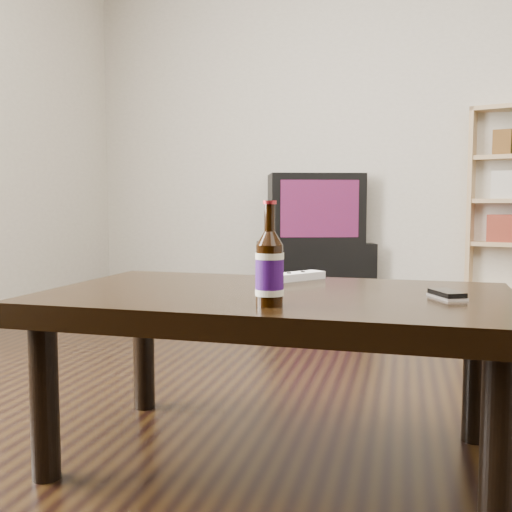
% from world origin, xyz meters
% --- Properties ---
extents(floor, '(5.00, 6.00, 0.01)m').
position_xyz_m(floor, '(0.00, 0.00, -0.01)').
color(floor, black).
rests_on(floor, ground).
extents(wall_back, '(5.00, 0.02, 2.70)m').
position_xyz_m(wall_back, '(0.00, 3.01, 1.35)').
color(wall_back, beige).
rests_on(wall_back, ground).
extents(tv_stand, '(0.97, 0.69, 0.35)m').
position_xyz_m(tv_stand, '(-0.70, 2.92, 0.18)').
color(tv_stand, black).
rests_on(tv_stand, floor).
extents(tv, '(0.81, 0.63, 0.53)m').
position_xyz_m(tv, '(-0.70, 2.92, 0.62)').
color(tv, black).
rests_on(tv, tv_stand).
extents(coffee_table, '(1.17, 0.70, 0.43)m').
position_xyz_m(coffee_table, '(-0.33, -0.25, 0.37)').
color(coffee_table, black).
rests_on(coffee_table, floor).
extents(beer_bottle, '(0.08, 0.08, 0.23)m').
position_xyz_m(beer_bottle, '(-0.30, -0.45, 0.51)').
color(beer_bottle, black).
rests_on(beer_bottle, coffee_table).
extents(phone, '(0.09, 0.11, 0.02)m').
position_xyz_m(phone, '(0.08, -0.26, 0.44)').
color(phone, silver).
rests_on(phone, coffee_table).
extents(remote, '(0.16, 0.19, 0.02)m').
position_xyz_m(remote, '(-0.32, -0.02, 0.44)').
color(remote, white).
rests_on(remote, coffee_table).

